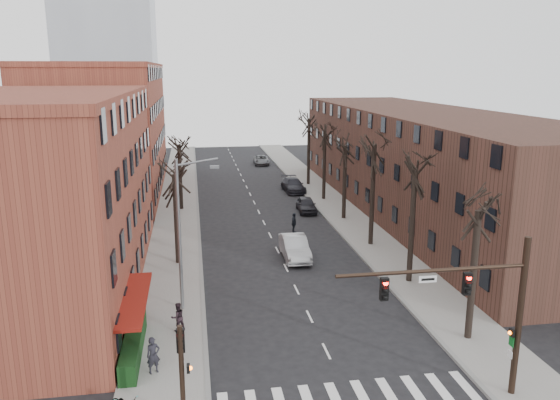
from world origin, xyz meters
name	(u,v)px	position (x,y,z in m)	size (l,w,h in m)	color
ground	(349,397)	(0.00, 0.00, 0.00)	(160.00, 160.00, 0.00)	black
sidewalk_left	(178,207)	(-8.00, 35.00, 0.07)	(4.00, 90.00, 0.15)	gray
sidewalk_right	(329,201)	(8.00, 35.00, 0.07)	(4.00, 90.00, 0.15)	gray
building_left_near	(37,197)	(-16.00, 15.00, 6.00)	(12.00, 26.00, 12.00)	brown
building_left_far	(105,131)	(-16.00, 44.00, 7.00)	(12.00, 28.00, 14.00)	brown
building_right	(422,161)	(16.00, 30.00, 5.00)	(12.00, 50.00, 10.00)	#462820
awning_left	(138,346)	(-9.40, 6.00, 0.00)	(1.20, 7.00, 0.15)	maroon
hedge	(133,345)	(-9.50, 5.00, 0.65)	(0.80, 6.00, 1.00)	#133814
tree_right_a	(467,340)	(7.60, 4.00, 0.00)	(5.20, 5.20, 10.00)	black
tree_right_b	(409,282)	(7.60, 12.00, 0.00)	(5.20, 5.20, 10.80)	black
tree_right_c	(370,245)	(7.60, 20.00, 0.00)	(5.20, 5.20, 11.60)	black
tree_right_d	(343,219)	(7.60, 28.00, 0.00)	(5.20, 5.20, 10.00)	black
tree_right_e	(324,200)	(7.60, 36.00, 0.00)	(5.20, 5.20, 10.80)	black
tree_right_f	(308,185)	(7.60, 44.00, 0.00)	(5.20, 5.20, 11.60)	black
tree_left_a	(179,264)	(-7.60, 18.00, 0.00)	(5.20, 5.20, 9.50)	black
tree_left_b	(182,210)	(-7.60, 34.00, 0.00)	(5.20, 5.20, 9.50)	black
signal_mast_arm	(487,304)	(5.45, -1.00, 4.40)	(8.14, 0.30, 7.20)	black
signal_pole_left	(182,368)	(-6.99, -0.95, 2.61)	(0.47, 0.44, 4.40)	black
streetlight	(182,228)	(-7.03, 10.00, 5.01)	(2.45, 0.22, 9.03)	slate
silver_sedan	(295,247)	(1.00, 17.99, 0.84)	(1.78, 5.09, 1.68)	#A6A9AD
parked_car_near	(306,205)	(4.69, 31.31, 0.73)	(1.71, 4.26, 1.45)	black
parked_car_mid	(293,185)	(5.08, 40.59, 0.77)	(2.16, 5.32, 1.54)	black
parked_car_far	(261,160)	(3.80, 59.78, 0.66)	(2.19, 4.75, 1.32)	slate
pedestrian_a	(153,355)	(-8.41, 3.11, 1.02)	(0.64, 0.42, 1.74)	black
pedestrian_b	(178,317)	(-7.39, 7.16, 0.94)	(0.77, 0.60, 1.58)	black
pedestrian_crossing	(294,223)	(2.12, 24.24, 0.91)	(1.06, 0.44, 1.81)	black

